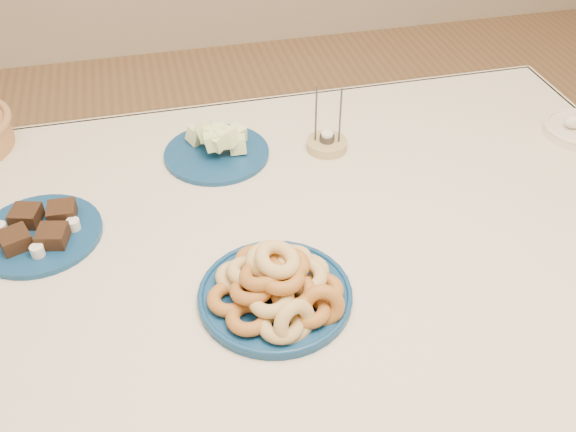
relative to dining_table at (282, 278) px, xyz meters
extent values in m
cylinder|color=brown|center=(0.70, 0.40, -0.28)|extent=(0.06, 0.06, 0.72)
cube|color=beige|center=(0.00, 0.00, 0.10)|extent=(1.70, 1.10, 0.02)
cube|color=beige|center=(0.00, 0.55, -0.03)|extent=(1.70, 0.01, 0.28)
cylinder|color=navy|center=(-0.05, -0.15, 0.11)|extent=(0.33, 0.33, 0.01)
torus|color=navy|center=(-0.05, -0.15, 0.12)|extent=(0.34, 0.34, 0.01)
torus|color=tan|center=(0.02, -0.12, 0.13)|extent=(0.08, 0.08, 0.03)
torus|color=brown|center=(-0.02, -0.08, 0.13)|extent=(0.11, 0.11, 0.03)
torus|color=brown|center=(-0.07, -0.07, 0.13)|extent=(0.11, 0.11, 0.03)
torus|color=tan|center=(-0.11, -0.11, 0.13)|extent=(0.09, 0.09, 0.03)
torus|color=brown|center=(-0.13, -0.16, 0.13)|extent=(0.09, 0.09, 0.03)
torus|color=brown|center=(-0.10, -0.21, 0.13)|extent=(0.09, 0.09, 0.03)
torus|color=tan|center=(-0.06, -0.23, 0.13)|extent=(0.10, 0.10, 0.03)
torus|color=brown|center=(-0.01, -0.21, 0.13)|extent=(0.11, 0.11, 0.03)
torus|color=brown|center=(0.03, -0.17, 0.13)|extent=(0.11, 0.11, 0.02)
torus|color=tan|center=(-0.01, -0.12, 0.16)|extent=(0.11, 0.11, 0.04)
torus|color=brown|center=(-0.05, -0.10, 0.16)|extent=(0.10, 0.10, 0.03)
torus|color=tan|center=(-0.09, -0.12, 0.16)|extent=(0.11, 0.11, 0.04)
torus|color=brown|center=(-0.09, -0.16, 0.16)|extent=(0.11, 0.11, 0.04)
torus|color=tan|center=(-0.06, -0.19, 0.16)|extent=(0.09, 0.08, 0.04)
torus|color=brown|center=(-0.02, -0.19, 0.16)|extent=(0.11, 0.11, 0.04)
torus|color=tan|center=(0.00, -0.16, 0.16)|extent=(0.10, 0.10, 0.03)
torus|color=brown|center=(-0.02, -0.14, 0.18)|extent=(0.09, 0.09, 0.03)
torus|color=tan|center=(-0.05, -0.13, 0.18)|extent=(0.11, 0.11, 0.04)
torus|color=brown|center=(-0.07, -0.16, 0.18)|extent=(0.11, 0.11, 0.04)
torus|color=brown|center=(-0.04, -0.17, 0.18)|extent=(0.09, 0.09, 0.03)
torus|color=tan|center=(-0.04, -0.15, 0.20)|extent=(0.11, 0.11, 0.05)
torus|color=tan|center=(-0.04, -0.24, 0.14)|extent=(0.09, 0.08, 0.08)
torus|color=brown|center=(0.02, -0.22, 0.14)|extent=(0.09, 0.06, 0.08)
cylinder|color=navy|center=(-0.08, 0.32, 0.11)|extent=(0.32, 0.32, 0.01)
cube|color=#D5EF97|center=(-0.07, 0.32, 0.16)|extent=(0.05, 0.04, 0.05)
cube|color=#D5EF97|center=(-0.05, 0.30, 0.16)|extent=(0.06, 0.06, 0.05)
cube|color=#D5EF97|center=(-0.07, 0.29, 0.16)|extent=(0.05, 0.05, 0.05)
cube|color=#D5EF97|center=(-0.03, 0.35, 0.14)|extent=(0.05, 0.05, 0.04)
cube|color=#D5EF97|center=(-0.08, 0.37, 0.14)|extent=(0.05, 0.05, 0.04)
cube|color=#D5EF97|center=(-0.10, 0.34, 0.16)|extent=(0.05, 0.05, 0.05)
cube|color=#D5EF97|center=(-0.12, 0.37, 0.14)|extent=(0.06, 0.05, 0.05)
cube|color=#D5EF97|center=(-0.06, 0.31, 0.16)|extent=(0.05, 0.05, 0.04)
cube|color=#D5EF97|center=(-0.09, 0.32, 0.16)|extent=(0.05, 0.04, 0.05)
cube|color=#D5EF97|center=(-0.09, 0.29, 0.16)|extent=(0.04, 0.04, 0.04)
cube|color=#D5EF97|center=(-0.08, 0.29, 0.16)|extent=(0.06, 0.06, 0.04)
cube|color=#D5EF97|center=(-0.03, 0.30, 0.14)|extent=(0.04, 0.05, 0.05)
cylinder|color=navy|center=(-0.46, 0.12, 0.11)|extent=(0.26, 0.26, 0.01)
cube|color=black|center=(-0.50, 0.09, 0.13)|extent=(0.07, 0.07, 0.03)
cube|color=black|center=(-0.43, 0.08, 0.13)|extent=(0.06, 0.06, 0.03)
cube|color=black|center=(-0.48, 0.16, 0.13)|extent=(0.07, 0.07, 0.03)
cube|color=black|center=(-0.41, 0.15, 0.13)|extent=(0.06, 0.06, 0.03)
cylinder|color=white|center=(-0.53, 0.14, 0.13)|extent=(0.03, 0.03, 0.02)
cylinder|color=white|center=(-0.46, 0.05, 0.13)|extent=(0.03, 0.03, 0.02)
cylinder|color=white|center=(-0.39, 0.12, 0.13)|extent=(0.03, 0.03, 0.02)
cylinder|color=tan|center=(0.17, 0.28, 0.12)|extent=(0.12, 0.12, 0.02)
cylinder|color=#404045|center=(0.17, 0.28, 0.14)|extent=(0.04, 0.04, 0.01)
cylinder|color=white|center=(0.17, 0.28, 0.15)|extent=(0.04, 0.04, 0.01)
cylinder|color=#404045|center=(0.15, 0.29, 0.20)|extent=(0.01, 0.01, 0.14)
cylinder|color=#404045|center=(0.20, 0.27, 0.20)|extent=(0.01, 0.01, 0.14)
ellipsoid|color=silver|center=(0.76, 0.20, 0.14)|extent=(0.05, 0.05, 0.03)
camera|label=1|loc=(-0.21, -0.91, 0.94)|focal=40.00mm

